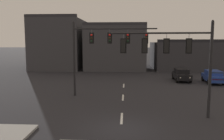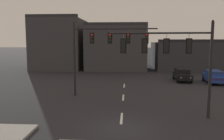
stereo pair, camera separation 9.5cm
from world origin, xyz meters
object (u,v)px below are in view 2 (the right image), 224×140
object	(u,v)px
signal_mast_near_side	(175,52)
signal_mast_far_side	(103,44)
car_lot_middle	(214,76)
car_lot_nearside	(182,74)

from	to	relation	value
signal_mast_near_side	signal_mast_far_side	world-z (taller)	signal_mast_far_side
car_lot_middle	signal_mast_near_side	bearing A→B (deg)	-118.93
car_lot_middle	car_lot_nearside	bearing A→B (deg)	156.34
signal_mast_near_side	signal_mast_far_side	xyz separation A→B (m)	(-5.50, 5.90, 0.48)
car_lot_nearside	car_lot_middle	xyz separation A→B (m)	(3.52, -1.54, 0.00)
car_lot_nearside	car_lot_middle	size ratio (longest dim) A/B	0.99
signal_mast_near_side	signal_mast_far_side	bearing A→B (deg)	133.00
signal_mast_far_side	car_lot_middle	distance (m)	15.76
signal_mast_far_side	car_lot_nearside	size ratio (longest dim) A/B	1.75
car_lot_nearside	signal_mast_far_side	bearing A→B (deg)	-135.62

